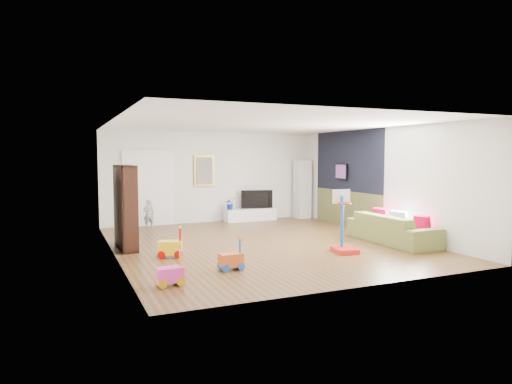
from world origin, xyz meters
name	(u,v)px	position (x,y,z in m)	size (l,w,h in m)	color
floor	(263,243)	(0.00, 0.00, 0.00)	(6.50, 7.50, 0.00)	brown
ceiling	(263,124)	(0.00, 0.00, 2.70)	(6.50, 7.50, 0.00)	white
wall_back	(212,177)	(0.00, 3.75, 1.35)	(6.50, 0.00, 2.70)	silver
wall_front	(365,199)	(0.00, -3.75, 1.35)	(6.50, 0.00, 2.70)	white
wall_left	(113,189)	(-3.25, 0.00, 1.35)	(0.00, 7.50, 2.70)	silver
wall_right	(379,181)	(3.25, 0.00, 1.35)	(0.00, 7.50, 2.70)	silver
navy_accent	(347,161)	(3.23, 1.40, 1.85)	(0.01, 3.20, 1.70)	black
olive_wainscot	(347,209)	(3.23, 1.40, 0.50)	(0.01, 3.20, 1.00)	brown
doorway	(149,189)	(-1.90, 3.71, 1.05)	(1.45, 0.06, 2.10)	white
painting_back	(204,171)	(-0.25, 3.71, 1.55)	(0.62, 0.06, 0.92)	gold
artwork_right	(341,171)	(3.17, 1.60, 1.55)	(0.04, 0.56, 0.46)	#7F3F8C
media_console	(250,215)	(1.14, 3.47, 0.19)	(1.63, 0.41, 0.38)	white
tall_cabinet	(302,189)	(2.92, 3.42, 0.92)	(0.43, 0.43, 1.84)	silver
bookshelf	(125,207)	(-2.94, 0.66, 0.90)	(0.32, 1.23, 1.80)	black
sofa	(392,229)	(2.74, -1.14, 0.33)	(2.29, 0.89, 0.67)	olive
basketball_hoop	(345,221)	(1.15, -1.57, 0.65)	(0.45, 0.55, 1.30)	red
ride_on_yellow	(170,242)	(-2.26, -0.57, 0.30)	(0.46, 0.28, 0.61)	yellow
ride_on_orange	(231,255)	(-1.51, -1.98, 0.27)	(0.41, 0.25, 0.54)	#CF5420
ride_on_pink	(170,269)	(-2.71, -2.51, 0.27)	(0.40, 0.25, 0.53)	#F83AAD
child	(149,214)	(-2.00, 3.21, 0.40)	(0.29, 0.19, 0.80)	gray
tv	(256,199)	(1.36, 3.53, 0.66)	(0.98, 0.13, 0.56)	black
vase_plant	(230,204)	(0.48, 3.46, 0.56)	(0.33, 0.28, 0.36)	navy
pillow_left	(422,223)	(3.00, -1.79, 0.53)	(0.09, 0.35, 0.35)	#B80033
pillow_center	(399,220)	(2.96, -1.11, 0.53)	(0.11, 0.41, 0.41)	white
pillow_right	(381,216)	(2.94, -0.47, 0.53)	(0.10, 0.40, 0.40)	#B9043A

